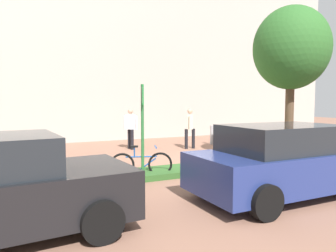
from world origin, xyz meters
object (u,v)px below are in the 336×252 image
at_px(person_casual_tan, 190,126).
at_px(bike_at_sign, 141,164).
at_px(parking_sign_post, 142,117).
at_px(person_shirt_blue, 131,126).
at_px(bollard_steel, 212,135).
at_px(tree_sidewalk, 291,49).
at_px(bike_rack_cluster, 233,133).
at_px(car_navy_sedan, 287,161).

bearing_deg(person_casual_tan, bike_at_sign, -133.66).
distance_m(parking_sign_post, person_shirt_blue, 5.21).
xyz_separation_m(bollard_steel, person_casual_tan, (-1.58, -0.69, 0.53)).
relative_size(bike_at_sign, person_shirt_blue, 0.93).
bearing_deg(tree_sidewalk, bike_rack_cluster, 70.24).
distance_m(bollard_steel, person_casual_tan, 1.80).
bearing_deg(tree_sidewalk, car_navy_sedan, -137.01).
bearing_deg(car_navy_sedan, person_shirt_blue, 95.45).
relative_size(bollard_steel, car_navy_sedan, 0.21).
height_order(bike_rack_cluster, car_navy_sedan, car_navy_sedan).
distance_m(tree_sidewalk, bollard_steel, 5.77).
xyz_separation_m(bollard_steel, car_navy_sedan, (-3.15, -7.60, 0.31)).
xyz_separation_m(bike_at_sign, person_shirt_blue, (1.41, 4.91, 0.63)).
distance_m(tree_sidewalk, bike_at_sign, 6.25).
height_order(parking_sign_post, bollard_steel, parking_sign_post).
relative_size(bollard_steel, person_casual_tan, 0.52).
xyz_separation_m(parking_sign_post, person_shirt_blue, (1.40, 4.97, -0.64)).
height_order(bollard_steel, person_casual_tan, person_casual_tan).
bearing_deg(bike_at_sign, bollard_steel, 40.90).
relative_size(person_shirt_blue, person_casual_tan, 1.00).
bearing_deg(bike_at_sign, parking_sign_post, -80.41).
distance_m(parking_sign_post, car_navy_sedan, 3.73).
bearing_deg(tree_sidewalk, person_casual_tan, 110.28).
distance_m(bollard_steel, car_navy_sedan, 8.23).
distance_m(tree_sidewalk, bike_rack_cluster, 6.94).
bearing_deg(person_casual_tan, bike_rack_cluster, 24.92).
bearing_deg(bike_at_sign, car_navy_sedan, -54.03).
xyz_separation_m(bike_at_sign, bollard_steel, (5.32, 4.61, 0.10)).
relative_size(bike_at_sign, person_casual_tan, 0.93).
xyz_separation_m(bike_at_sign, bike_rack_cluster, (7.28, 5.57, -0.00)).
height_order(parking_sign_post, car_navy_sedan, parking_sign_post).
bearing_deg(bollard_steel, bike_rack_cluster, 26.04).
distance_m(bike_at_sign, person_casual_tan, 5.46).
height_order(person_shirt_blue, person_casual_tan, same).
xyz_separation_m(parking_sign_post, bike_rack_cluster, (7.27, 5.63, -1.27)).
bearing_deg(person_shirt_blue, parking_sign_post, -105.75).
height_order(parking_sign_post, person_shirt_blue, parking_sign_post).
height_order(bike_at_sign, person_casual_tan, person_casual_tan).
height_order(bike_rack_cluster, bollard_steel, bollard_steel).
relative_size(parking_sign_post, car_navy_sedan, 0.58).
bearing_deg(bike_at_sign, bike_rack_cluster, 37.40).
bearing_deg(bike_rack_cluster, car_navy_sedan, -120.88).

